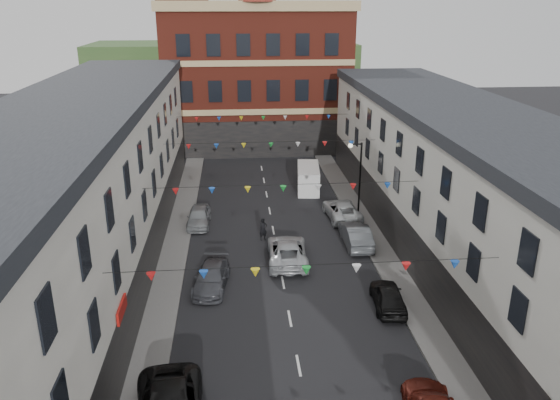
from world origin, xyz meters
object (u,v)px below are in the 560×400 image
object	(u,v)px
car_right_d	(388,297)
white_van	(308,178)
car_right_f	(342,210)
pedestrian	(263,229)
car_left_d	(211,277)
street_lamp	(357,170)
car_left_e	(199,217)
car_right_e	(356,235)
moving_car	(287,251)

from	to	relation	value
car_right_d	white_van	world-z (taller)	white_van
car_right_d	car_right_f	bearing A→B (deg)	-85.08
car_right_f	pedestrian	xyz separation A→B (m)	(-6.33, -3.60, 0.12)
car_left_d	car_right_d	xyz separation A→B (m)	(9.74, -3.11, 0.02)
street_lamp	car_left_e	world-z (taller)	street_lamp
car_left_d	white_van	size ratio (longest dim) A/B	0.93
car_left_e	car_right_e	size ratio (longest dim) A/B	0.89
street_lamp	car_left_e	distance (m)	12.48
street_lamp	pedestrian	world-z (taller)	street_lamp
moving_car	street_lamp	bearing A→B (deg)	-127.46
street_lamp	pedestrian	bearing A→B (deg)	-153.54
car_left_d	car_right_f	size ratio (longest dim) A/B	0.90
car_right_d	car_right_f	world-z (taller)	car_right_f
car_left_e	car_right_e	xyz separation A→B (m)	(11.00, -4.55, 0.06)
car_right_e	car_right_f	world-z (taller)	car_right_e
car_left_e	car_right_d	bearing A→B (deg)	-47.22
car_right_d	moving_car	world-z (taller)	moving_car
car_right_f	white_van	distance (m)	7.30
car_right_f	white_van	world-z (taller)	white_van
car_right_d	moving_car	bearing A→B (deg)	-45.99
car_left_e	car_right_d	distance (m)	16.86
street_lamp	white_van	xyz separation A→B (m)	(-2.75, 7.02, -2.83)
car_right_d	car_right_e	size ratio (longest dim) A/B	0.86
car_left_d	car_left_e	bearing A→B (deg)	104.83
car_right_e	moving_car	xyz separation A→B (m)	(-4.97, -2.12, -0.02)
pedestrian	car_right_e	bearing A→B (deg)	-36.09
car_left_e	car_right_f	distance (m)	11.01
car_right_d	car_right_f	size ratio (longest dim) A/B	0.80
car_right_f	pedestrian	distance (m)	7.29
car_left_e	car_right_d	world-z (taller)	car_left_e
car_left_e	moving_car	size ratio (longest dim) A/B	0.77
street_lamp	car_right_f	size ratio (longest dim) A/B	1.20
car_right_e	moving_car	distance (m)	5.40
white_van	moving_car	bearing A→B (deg)	-96.83
pedestrian	car_right_f	bearing A→B (deg)	6.14
car_left_d	white_van	xyz separation A→B (m)	(8.04, 17.22, 0.42)
street_lamp	white_van	size ratio (longest dim) A/B	1.24
moving_car	pedestrian	distance (m)	3.78
car_right_e	car_left_e	bearing A→B (deg)	-22.32
white_van	pedestrian	xyz separation A→B (m)	(-4.63, -10.69, -0.26)
car_left_e	pedestrian	bearing A→B (deg)	-31.85
street_lamp	car_left_e	size ratio (longest dim) A/B	1.46
moving_car	white_van	size ratio (longest dim) A/B	1.11
white_van	car_right_f	bearing A→B (deg)	-70.40
car_left_d	car_right_d	size ratio (longest dim) A/B	1.13
car_left_d	car_right_d	bearing A→B (deg)	-10.29
car_left_e	car_right_f	size ratio (longest dim) A/B	0.82
car_right_f	car_left_e	bearing A→B (deg)	-1.03
street_lamp	car_right_d	world-z (taller)	street_lamp
white_van	car_right_d	bearing A→B (deg)	-79.11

